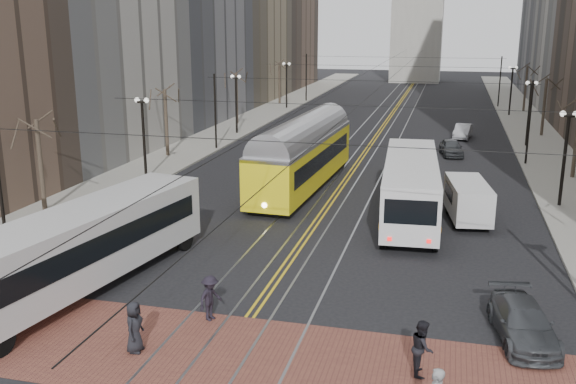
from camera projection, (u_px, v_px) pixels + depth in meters
The scene contains 19 objects.
ground at pixel (257, 307), 25.38m from camera, with size 260.00×260.00×0.00m, color black.
sidewalk_left at pixel (246, 123), 71.07m from camera, with size 5.00×140.00×0.15m, color gray.
sidewalk_right at pixel (532, 134), 63.92m from camera, with size 5.00×140.00×0.15m, color gray.
crosswalk_band at pixel (222, 356), 21.63m from camera, with size 25.00×6.00×0.01m, color brown.
streetcar_rails at pixel (382, 129), 67.51m from camera, with size 4.80×130.00×0.02m, color gray.
centre_lines at pixel (382, 129), 67.51m from camera, with size 0.42×130.00×0.01m, color gold.
lamp_posts at pixel (361, 126), 51.58m from camera, with size 27.60×57.20×5.60m.
street_trees at pixel (371, 115), 57.66m from camera, with size 31.68×53.28×5.60m.
trolley_wires at pixel (371, 105), 57.02m from camera, with size 25.96×120.00×6.60m.
transit_bus at pixel (83, 250), 26.74m from camera, with size 2.87×13.75×3.44m, color #BCBCBC.
streetcar at pixel (303, 161), 43.22m from camera, with size 2.93×15.79×3.72m, color yellow.
rear_bus at pixel (410, 189), 36.40m from camera, with size 2.86×13.17×3.44m, color silver.
cargo_van at pixel (468, 202), 35.98m from camera, with size 1.97×5.12×2.26m, color silver.
sedan_grey at pixel (451, 147), 53.86m from camera, with size 1.64×4.06×1.38m, color #383B3F.
sedan_silver at pixel (463, 131), 61.84m from camera, with size 1.43×4.09×1.35m, color #B7B9C0.
sedan_parked at pixel (523, 322), 22.63m from camera, with size 1.84×4.54×1.32m, color #3C3F43.
pedestrian_a at pixel (134, 327), 21.73m from camera, with size 0.89×0.58×1.82m, color black.
pedestrian_c at pixel (422, 347), 20.34m from camera, with size 0.89×0.69×1.83m, color black.
pedestrian_d at pixel (210, 298), 24.07m from camera, with size 1.14×0.65×1.76m, color black.
Camera 1 is at (6.95, -22.32, 10.94)m, focal length 40.00 mm.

